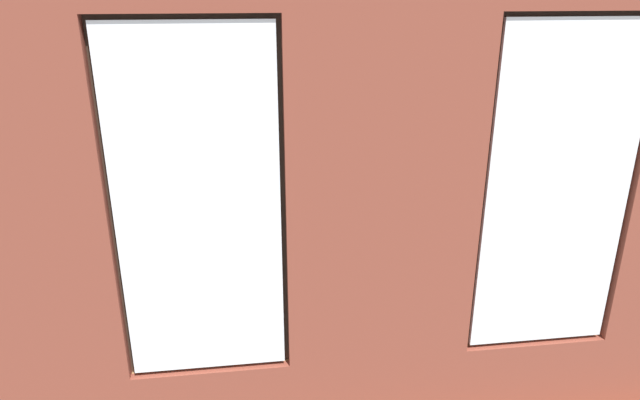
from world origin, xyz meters
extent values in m
cube|color=#99663D|center=(0.00, 0.00, -0.05)|extent=(6.60, 5.65, 0.10)
cube|color=brown|center=(0.00, 2.45, 1.55)|extent=(1.19, 0.16, 3.11)
cube|color=brown|center=(-1.10, 2.45, 0.32)|extent=(1.00, 0.16, 0.65)
cube|color=white|center=(-1.10, 2.49, 1.73)|extent=(0.94, 0.03, 2.11)
cube|color=#38281E|center=(-1.10, 2.43, 1.73)|extent=(1.00, 0.04, 2.17)
cube|color=white|center=(1.10, 2.49, 1.73)|extent=(0.94, 0.03, 2.11)
cube|color=#38281E|center=(1.10, 2.43, 1.73)|extent=(1.00, 0.04, 2.17)
cube|color=#A87547|center=(0.00, 2.35, 0.62)|extent=(3.39, 0.24, 0.06)
cube|color=black|center=(0.00, 2.36, 2.10)|extent=(0.44, 0.03, 0.57)
cube|color=#A33875|center=(0.00, 2.34, 2.10)|extent=(0.38, 0.01, 0.51)
cube|color=silver|center=(2.95, 0.20, 1.55)|extent=(0.10, 4.65, 3.11)
cube|color=black|center=(0.87, 1.75, 0.21)|extent=(2.06, 0.85, 0.42)
cube|color=black|center=(0.87, 2.07, 0.61)|extent=(2.06, 0.24, 0.38)
cube|color=black|center=(-0.05, 1.75, 0.52)|extent=(0.22, 0.85, 0.24)
cube|color=black|center=(1.79, 1.75, 0.52)|extent=(0.22, 0.85, 0.24)
cube|color=black|center=(0.46, 1.71, 0.48)|extent=(0.75, 0.65, 0.12)
cube|color=black|center=(1.27, 1.71, 0.48)|extent=(0.75, 0.65, 0.12)
cube|color=black|center=(-2.25, -0.13, 0.21)|extent=(0.96, 2.13, 0.42)
cube|color=black|center=(-2.58, -0.11, 0.61)|extent=(0.35, 2.10, 0.38)
cube|color=black|center=(-2.30, -1.06, 0.52)|extent=(0.86, 0.27, 0.24)
cube|color=black|center=(-2.20, 0.81, 0.52)|extent=(0.86, 0.27, 0.24)
cube|color=black|center=(-2.24, -0.68, 0.48)|extent=(0.67, 0.54, 0.12)
cube|color=black|center=(-2.21, -0.13, 0.48)|extent=(0.67, 0.54, 0.12)
cube|color=black|center=(-2.18, 0.42, 0.48)|extent=(0.67, 0.54, 0.12)
cube|color=tan|center=(0.37, -0.37, 0.41)|extent=(1.58, 0.71, 0.04)
cube|color=tan|center=(-0.36, -0.67, 0.20)|extent=(0.07, 0.07, 0.39)
cube|color=tan|center=(1.10, -0.67, 0.20)|extent=(0.07, 0.07, 0.39)
cube|color=tan|center=(-0.36, -0.08, 0.20)|extent=(0.07, 0.07, 0.39)
cube|color=tan|center=(1.10, -0.08, 0.20)|extent=(0.07, 0.07, 0.39)
cylinder|color=silver|center=(0.37, -0.37, 0.48)|extent=(0.08, 0.08, 0.09)
cylinder|color=#B7333D|center=(-0.06, -0.50, 0.50)|extent=(0.08, 0.08, 0.13)
cylinder|color=gray|center=(0.85, -0.27, 0.49)|extent=(0.15, 0.15, 0.11)
sphere|color=#1E5B28|center=(0.85, -0.27, 0.62)|extent=(0.18, 0.18, 0.18)
cube|color=#B2B2B7|center=(0.57, -0.46, 0.45)|extent=(0.09, 0.18, 0.02)
cube|color=black|center=(0.25, -0.27, 0.45)|extent=(0.17, 0.05, 0.02)
cube|color=black|center=(2.65, -0.15, 0.26)|extent=(1.18, 0.42, 0.52)
cube|color=black|center=(2.65, -0.15, 0.55)|extent=(0.44, 0.20, 0.05)
cube|color=black|center=(2.65, -0.15, 0.60)|extent=(0.06, 0.04, 0.06)
cube|color=black|center=(2.65, -0.15, 0.91)|extent=(1.00, 0.04, 0.56)
cube|color=black|center=(2.65, -0.17, 0.91)|extent=(0.95, 0.01, 0.51)
cylinder|color=olive|center=(0.14, -1.73, 0.14)|extent=(0.46, 0.46, 0.28)
ellipsoid|color=silver|center=(0.14, -1.73, 0.46)|extent=(1.02, 1.02, 0.41)
ellipsoid|color=navy|center=(0.22, -1.73, 0.56)|extent=(0.44, 0.44, 0.18)
cylinder|color=beige|center=(-2.45, -1.83, 0.20)|extent=(0.35, 0.35, 0.39)
cylinder|color=brown|center=(-2.45, -1.83, 0.61)|extent=(0.06, 0.06, 0.43)
cone|color=#286B2D|center=(-2.29, -1.84, 1.08)|extent=(0.43, 0.16, 0.56)
cone|color=#286B2D|center=(-2.32, -1.68, 1.06)|extent=(0.40, 0.42, 0.52)
cone|color=#286B2D|center=(-2.51, -1.60, 1.01)|extent=(0.25, 0.55, 0.46)
cone|color=#286B2D|center=(-2.60, -1.76, 1.08)|extent=(0.42, 0.27, 0.56)
cone|color=#286B2D|center=(-2.67, -1.91, 1.01)|extent=(0.54, 0.29, 0.45)
cone|color=#286B2D|center=(-2.47, -2.02, 1.05)|extent=(0.16, 0.49, 0.52)
cone|color=#286B2D|center=(-2.28, -1.98, 1.01)|extent=(0.47, 0.44, 0.45)
cylinder|color=#9E5638|center=(2.10, 0.89, 0.16)|extent=(0.35, 0.35, 0.33)
cylinder|color=brown|center=(2.10, 0.89, 0.51)|extent=(0.06, 0.06, 0.37)
cone|color=#286B2D|center=(2.34, 0.86, 0.93)|extent=(0.58, 0.20, 0.56)
cone|color=#286B2D|center=(2.22, 1.13, 0.90)|extent=(0.39, 0.61, 0.51)
cone|color=#286B2D|center=(1.89, 1.04, 0.92)|extent=(0.55, 0.45, 0.54)
cone|color=#286B2D|center=(1.92, 0.78, 0.96)|extent=(0.52, 0.38, 0.60)
cone|color=#286B2D|center=(2.13, 0.69, 0.97)|extent=(0.21, 0.52, 0.61)
cylinder|color=brown|center=(2.35, -1.78, 0.19)|extent=(0.38, 0.38, 0.38)
cylinder|color=brown|center=(2.35, -1.78, 0.60)|extent=(0.07, 0.07, 0.44)
cone|color=#286B2D|center=(2.49, -1.76, 0.99)|extent=(0.42, 0.19, 0.45)
cone|color=#286B2D|center=(2.40, -1.65, 1.00)|extent=(0.29, 0.42, 0.46)
cone|color=#286B2D|center=(2.27, -1.65, 0.99)|extent=(0.36, 0.43, 0.45)
cone|color=#286B2D|center=(2.22, -1.80, 1.01)|extent=(0.41, 0.23, 0.46)
cone|color=#286B2D|center=(2.25, -1.93, 0.95)|extent=(0.39, 0.47, 0.39)
cone|color=#286B2D|center=(2.40, -1.90, 1.00)|extent=(0.30, 0.43, 0.46)
cylinder|color=#9E5638|center=(-0.83, -1.15, 0.09)|extent=(0.18, 0.18, 0.18)
cylinder|color=brown|center=(-0.83, -1.15, 0.22)|extent=(0.03, 0.03, 0.09)
ellipsoid|color=#286B2D|center=(-0.83, -1.15, 0.40)|extent=(0.36, 0.36, 0.28)
cylinder|color=#47423D|center=(-1.90, -1.62, 0.10)|extent=(0.18, 0.18, 0.20)
cylinder|color=brown|center=(-1.90, -1.62, 0.29)|extent=(0.03, 0.03, 0.18)
ellipsoid|color=#286B2D|center=(-1.90, -1.62, 0.51)|extent=(0.33, 0.33, 0.27)
cone|color=#286B2D|center=(-2.31, 1.71, 0.80)|extent=(0.43, 0.51, 0.44)
camera|label=1|loc=(0.81, 5.58, 2.96)|focal=32.00mm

